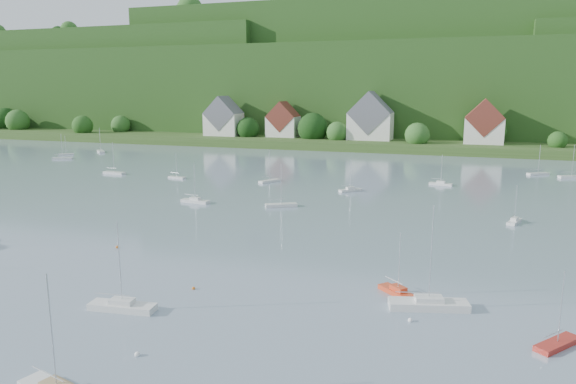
{
  "coord_description": "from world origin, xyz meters",
  "views": [
    {
      "loc": [
        39.36,
        -11.08,
        21.67
      ],
      "look_at": [
        10.4,
        75.0,
        4.0
      ],
      "focal_mm": 33.06,
      "sensor_mm": 36.0,
      "label": 1
    }
  ],
  "objects": [
    {
      "name": "far_shore_strip",
      "position": [
        0.0,
        200.0,
        1.5
      ],
      "size": [
        600.0,
        60.0,
        3.0
      ],
      "primitive_type": "cube",
      "color": "#324F1D",
      "rests_on": "ground"
    },
    {
      "name": "forested_ridge",
      "position": [
        0.39,
        268.57,
        22.89
      ],
      "size": [
        620.0,
        181.22,
        69.89
      ],
      "color": "#1D4315",
      "rests_on": "ground"
    },
    {
      "name": "village_building_0",
      "position": [
        -55.0,
        187.0,
        9.51
      ],
      "size": [
        14.0,
        10.4,
        16.0
      ],
      "color": "silver",
      "rests_on": "far_shore_strip"
    },
    {
      "name": "village_building_1",
      "position": [
        -30.0,
        189.0,
        8.75
      ],
      "size": [
        12.0,
        9.36,
        14.0
      ],
      "color": "silver",
      "rests_on": "far_shore_strip"
    },
    {
      "name": "village_building_2",
      "position": [
        5.0,
        188.0,
        10.27
      ],
      "size": [
        16.0,
        11.44,
        18.0
      ],
      "color": "silver",
      "rests_on": "far_shore_strip"
    },
    {
      "name": "village_building_3",
      "position": [
        45.0,
        186.0,
        9.43
      ],
      "size": [
        13.0,
        10.4,
        15.5
      ],
      "color": "silver",
      "rests_on": "far_shore_strip"
    },
    {
      "name": "near_sailboat_3",
      "position": [
        7.87,
        30.69,
        0.47
      ],
      "size": [
        6.94,
        2.67,
        9.14
      ],
      "rotation": [
        0.0,
        0.0,
        0.12
      ],
      "color": "silver",
      "rests_on": "ground"
    },
    {
      "name": "near_sailboat_4",
      "position": [
        36.8,
        40.82,
        0.51
      ],
      "size": [
        8.17,
        4.16,
        10.62
      ],
      "rotation": [
        0.0,
        0.0,
        0.26
      ],
      "color": "silver",
      "rests_on": "ground"
    },
    {
      "name": "near_sailboat_5",
      "position": [
        33.46,
        43.45,
        0.4
      ],
      "size": [
        4.76,
        4.49,
        6.91
      ],
      "rotation": [
        0.0,
        0.0,
        -0.73
      ],
      "color": "#DE4422",
      "rests_on": "ground"
    },
    {
      "name": "near_sailboat_7",
      "position": [
        47.84,
        36.08,
        0.32
      ],
      "size": [
        4.23,
        4.8,
        6.77
      ],
      "rotation": [
        0.0,
        0.0,
        0.9
      ],
      "color": "#AE2319",
      "rests_on": "ground"
    },
    {
      "name": "mooring_buoy_1",
      "position": [
        14.66,
        23.23,
        0.0
      ],
      "size": [
        0.46,
        0.46,
        0.46
      ],
      "primitive_type": "sphere",
      "color": "white",
      "rests_on": "ground"
    },
    {
      "name": "mooring_buoy_2",
      "position": [
        11.86,
        37.96,
        0.0
      ],
      "size": [
        0.38,
        0.38,
        0.38
      ],
      "primitive_type": "sphere",
      "color": "orange",
      "rests_on": "ground"
    },
    {
      "name": "mooring_buoy_3",
      "position": [
        -5.67,
        48.35,
        0.0
      ],
      "size": [
        0.44,
        0.44,
        0.44
      ],
      "primitive_type": "sphere",
      "color": "orange",
      "rests_on": "ground"
    },
    {
      "name": "mooring_buoy_4",
      "position": [
        35.39,
        37.15,
        0.0
      ],
      "size": [
        0.45,
        0.45,
        0.45
      ],
      "primitive_type": "sphere",
      "color": "white",
      "rests_on": "ground"
    },
    {
      "name": "far_sailboat_cluster",
      "position": [
        13.8,
        114.46,
        0.37
      ],
      "size": [
        197.34,
        72.04,
        8.53
      ],
      "color": "silver",
      "rests_on": "ground"
    }
  ]
}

